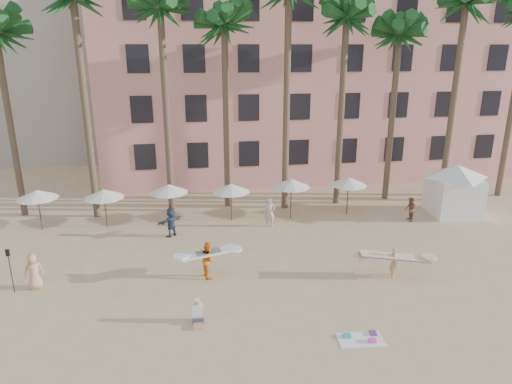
{
  "coord_description": "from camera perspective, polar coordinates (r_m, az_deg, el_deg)",
  "views": [
    {
      "loc": [
        -3.27,
        -15.84,
        11.05
      ],
      "look_at": [
        -0.25,
        6.0,
        4.0
      ],
      "focal_mm": 32.0,
      "sensor_mm": 36.0,
      "label": 1
    }
  ],
  "objects": [
    {
      "name": "beachgoers",
      "position": [
        27.12,
        -5.02,
        -4.35
      ],
      "size": [
        22.57,
        6.88,
        1.87
      ],
      "color": "#BCADA6",
      "rests_on": "ground"
    },
    {
      "name": "carrier_yellow",
      "position": [
        23.95,
        16.89,
        -8.12
      ],
      "size": [
        3.5,
        1.28,
        1.57
      ],
      "color": "tan",
      "rests_on": "ground"
    },
    {
      "name": "palm_row",
      "position": [
        31.12,
        -0.97,
        21.27
      ],
      "size": [
        44.4,
        5.4,
        16.3
      ],
      "color": "brown",
      "rests_on": "ground"
    },
    {
      "name": "carrier_white",
      "position": [
        23.05,
        -5.96,
        -8.27
      ],
      "size": [
        2.83,
        1.23,
        1.85
      ],
      "color": "orange",
      "rests_on": "ground"
    },
    {
      "name": "paddle",
      "position": [
        24.16,
        -28.41,
        -8.07
      ],
      "size": [
        0.18,
        0.04,
        2.23
      ],
      "color": "black",
      "rests_on": "ground"
    },
    {
      "name": "pink_hotel",
      "position": [
        43.19,
        6.06,
        13.59
      ],
      "size": [
        35.0,
        14.0,
        16.0
      ],
      "primitive_type": "cube",
      "color": "#E5968B",
      "rests_on": "ground"
    },
    {
      "name": "ground",
      "position": [
        19.59,
        3.27,
        -16.64
      ],
      "size": [
        120.0,
        120.0,
        0.0
      ],
      "primitive_type": "plane",
      "color": "#D1B789",
      "rests_on": "ground"
    },
    {
      "name": "umbrella_row",
      "position": [
        29.65,
        -7.01,
        0.5
      ],
      "size": [
        22.5,
        2.7,
        2.73
      ],
      "color": "#332B23",
      "rests_on": "ground"
    },
    {
      "name": "beach_towel",
      "position": [
        19.41,
        13.07,
        -17.39
      ],
      "size": [
        1.85,
        1.1,
        0.14
      ],
      "color": "white",
      "rests_on": "ground"
    },
    {
      "name": "seated_man",
      "position": [
        19.85,
        -7.27,
        -14.99
      ],
      "size": [
        0.47,
        0.82,
        1.06
      ],
      "color": "#3F3F4C",
      "rests_on": "ground"
    },
    {
      "name": "cabana",
      "position": [
        33.75,
        23.61,
        0.78
      ],
      "size": [
        4.81,
        4.81,
        3.5
      ],
      "color": "white",
      "rests_on": "ground"
    }
  ]
}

